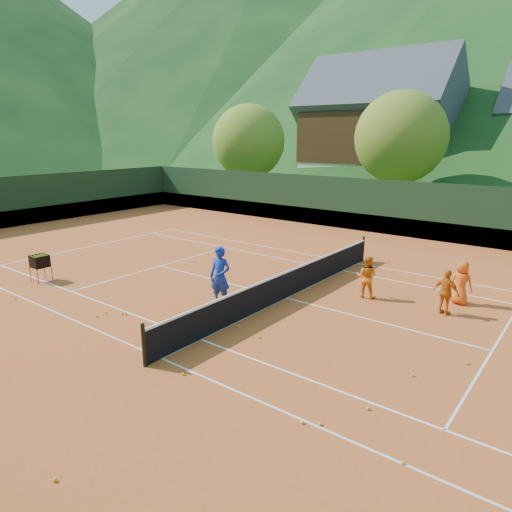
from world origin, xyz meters
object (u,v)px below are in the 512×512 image
Objects in this scene: student_a at (367,277)px; ball_hopper at (40,262)px; student_c at (461,283)px; coach at (220,277)px; chalet_left at (378,132)px; tennis_net at (286,284)px; student_b at (446,292)px.

student_a is 1.45× the size of ball_hopper.
student_a is 3.00m from student_c.
chalet_left reaches higher than coach.
student_a is at bearing -66.83° from chalet_left.
ball_hopper is at bearing 17.98° from student_a.
chalet_left reaches higher than ball_hopper.
tennis_net is at bearing 28.84° from student_a.
student_a is 1.01× the size of student_c.
coach reaches higher than tennis_net.
student_b reaches higher than ball_hopper.
student_c is 5.69m from tennis_net.
student_a is at bearing 29.20° from ball_hopper.
chalet_left is (-10.00, 30.00, 5.13)m from tennis_net.
student_b is at bearing 24.33° from ball_hopper.
ball_hopper is 0.07× the size of chalet_left.
student_a reaches higher than student_b.
tennis_net is at bearing 26.05° from ball_hopper.
chalet_left is at bearing -47.75° from student_b.
coach is at bearing 46.28° from student_b.
coach is 1.35× the size of student_a.
student_b is 1.26m from student_c.
coach is 7.46m from ball_hopper.
tennis_net is (1.30, 1.86, -0.48)m from coach.
student_b is 14.36m from ball_hopper.
tennis_net is (-4.68, -1.81, -0.21)m from student_b.
coach is 7.01m from student_b.
student_c is at bearing 26.28° from coach.
student_a reaches higher than tennis_net.
coach is 33.35m from chalet_left.
chalet_left reaches higher than tennis_net.
student_c is (6.09, 4.92, -0.26)m from coach.
ball_hopper is (-8.41, -4.11, 0.25)m from tennis_net.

